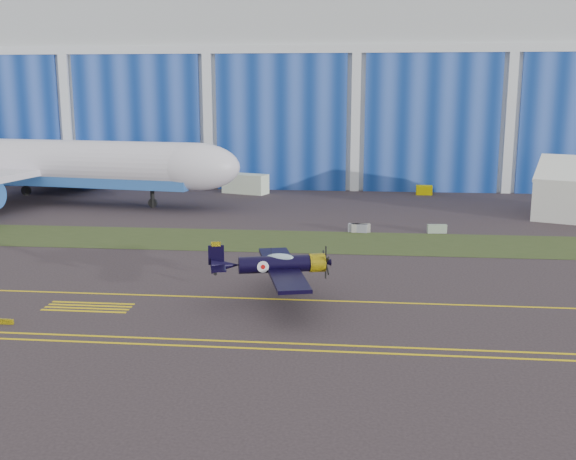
# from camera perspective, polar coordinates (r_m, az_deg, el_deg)

# --- Properties ---
(ground) EXTENTS (260.00, 260.00, 0.00)m
(ground) POSITION_cam_1_polar(r_m,az_deg,el_deg) (53.08, 5.30, -4.41)
(ground) COLOR #372C2F
(ground) RESTS_ON ground
(grass_median) EXTENTS (260.00, 10.00, 0.02)m
(grass_median) POSITION_cam_1_polar(r_m,az_deg,el_deg) (66.64, 5.44, -1.06)
(grass_median) COLOR #475128
(grass_median) RESTS_ON ground
(hangar) EXTENTS (220.00, 45.70, 30.00)m
(hangar) POSITION_cam_1_polar(r_m,az_deg,el_deg) (122.79, 5.83, 11.79)
(hangar) COLOR silver
(hangar) RESTS_ON ground
(taxiway_centreline) EXTENTS (200.00, 0.20, 0.02)m
(taxiway_centreline) POSITION_cam_1_polar(r_m,az_deg,el_deg) (48.29, 5.23, -6.04)
(taxiway_centreline) COLOR yellow
(taxiway_centreline) RESTS_ON ground
(edge_line_near) EXTENTS (80.00, 0.20, 0.02)m
(edge_line_near) POSITION_cam_1_polar(r_m,az_deg,el_deg) (39.35, 5.05, -10.25)
(edge_line_near) COLOR yellow
(edge_line_near) RESTS_ON ground
(edge_line_far) EXTENTS (80.00, 0.20, 0.02)m
(edge_line_far) POSITION_cam_1_polar(r_m,az_deg,el_deg) (40.28, 5.08, -9.72)
(edge_line_far) COLOR yellow
(edge_line_far) RESTS_ON ground
(hold_short_ladder) EXTENTS (6.00, 2.40, 0.02)m
(hold_short_ladder) POSITION_cam_1_polar(r_m,az_deg,el_deg) (48.91, -16.54, -6.26)
(hold_short_ladder) COLOR yellow
(hold_short_ladder) RESTS_ON ground
(guard_board_left) EXTENTS (1.20, 0.15, 0.35)m
(guard_board_left) POSITION_cam_1_polar(r_m,az_deg,el_deg) (47.23, -22.88, -7.15)
(guard_board_left) COLOR yellow
(guard_board_left) RESTS_ON ground
(warbird) EXTENTS (12.20, 13.66, 3.46)m
(warbird) POSITION_cam_1_polar(r_m,az_deg,el_deg) (47.32, -1.11, -2.92)
(warbird) COLOR black
(warbird) RESTS_ON ground
(jetliner) EXTENTS (76.34, 67.69, 23.79)m
(jetliner) POSITION_cam_1_polar(r_m,az_deg,el_deg) (96.85, -21.89, 9.24)
(jetliner) COLOR silver
(jetliner) RESTS_ON ground
(shipping_container) EXTENTS (6.98, 4.60, 2.81)m
(shipping_container) POSITION_cam_1_polar(r_m,az_deg,el_deg) (98.36, -3.63, 3.94)
(shipping_container) COLOR #E4F2CC
(shipping_container) RESTS_ON ground
(tug) EXTENTS (2.30, 1.48, 1.31)m
(tug) POSITION_cam_1_polar(r_m,az_deg,el_deg) (98.94, 11.46, 3.33)
(tug) COLOR #E7D200
(tug) RESTS_ON ground
(barrier_a) EXTENTS (2.05, 0.80, 0.90)m
(barrier_a) POSITION_cam_1_polar(r_m,az_deg,el_deg) (71.52, 6.17, 0.16)
(barrier_a) COLOR gray
(barrier_a) RESTS_ON ground
(barrier_b) EXTENTS (2.07, 0.93, 0.90)m
(barrier_b) POSITION_cam_1_polar(r_m,az_deg,el_deg) (71.46, 5.93, 0.16)
(barrier_b) COLOR gray
(barrier_b) RESTS_ON ground
(barrier_c) EXTENTS (2.05, 0.80, 0.90)m
(barrier_c) POSITION_cam_1_polar(r_m,az_deg,el_deg) (72.46, 12.50, 0.10)
(barrier_c) COLOR gray
(barrier_c) RESTS_ON ground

